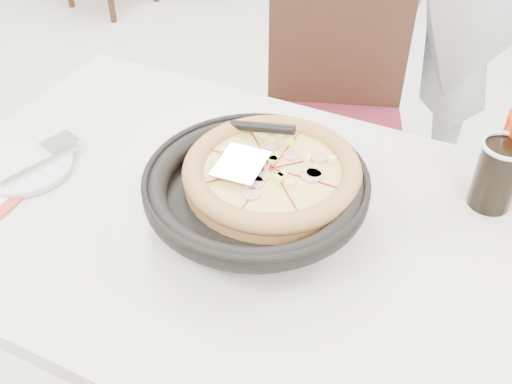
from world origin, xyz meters
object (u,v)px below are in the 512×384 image
at_px(pizza_pan, 256,195).
at_px(cola_glass, 496,176).
at_px(chair_far, 332,134).
at_px(main_table, 234,333).
at_px(side_plate, 26,166).
at_px(pizza, 272,177).

height_order(pizza_pan, cola_glass, cola_glass).
relative_size(chair_far, pizza_pan, 2.78).
bearing_deg(pizza_pan, cola_glass, 29.41).
xyz_separation_m(main_table, side_plate, (-0.43, -0.07, 0.38)).
xyz_separation_m(main_table, pizza_pan, (0.05, 0.02, 0.42)).
height_order(side_plate, cola_glass, cola_glass).
relative_size(main_table, pizza_pan, 3.52).
distance_m(main_table, chair_far, 0.71).
height_order(main_table, cola_glass, cola_glass).
bearing_deg(chair_far, main_table, 72.56).
distance_m(pizza, cola_glass, 0.41).
distance_m(main_table, side_plate, 0.58).
xyz_separation_m(chair_far, side_plate, (-0.40, -0.77, 0.28)).
relative_size(main_table, cola_glass, 9.23).
relative_size(pizza_pan, pizza, 1.05).
bearing_deg(pizza_pan, main_table, -154.61).
bearing_deg(side_plate, cola_glass, 19.62).
height_order(main_table, chair_far, chair_far).
height_order(main_table, pizza, pizza).
distance_m(pizza_pan, side_plate, 0.49).
xyz_separation_m(pizza_pan, side_plate, (-0.48, -0.09, -0.03)).
bearing_deg(chair_far, pizza, 78.06).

